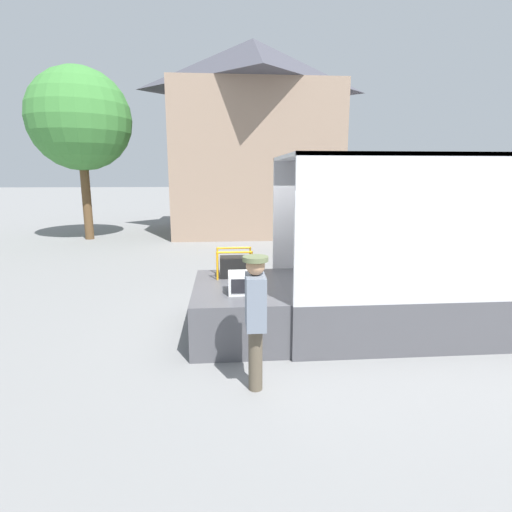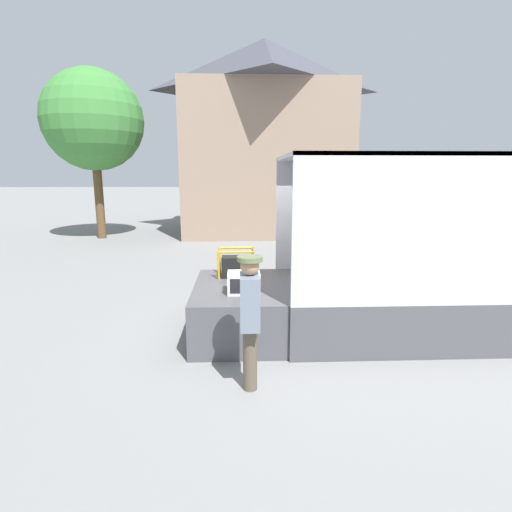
# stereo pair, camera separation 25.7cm
# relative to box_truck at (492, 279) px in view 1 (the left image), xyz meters

# --- Properties ---
(ground_plane) EXTENTS (160.00, 160.00, 0.00)m
(ground_plane) POSITION_rel_box_truck_xyz_m (-3.85, -0.00, -0.87)
(ground_plane) COLOR gray
(box_truck) EXTENTS (6.76, 2.44, 3.03)m
(box_truck) POSITION_rel_box_truck_xyz_m (0.00, 0.00, 0.00)
(box_truck) COLOR silver
(box_truck) RESTS_ON ground
(tailgate_deck) EXTENTS (1.51, 2.32, 0.85)m
(tailgate_deck) POSITION_rel_box_truck_xyz_m (-4.60, -0.00, -0.44)
(tailgate_deck) COLOR #4C4C51
(tailgate_deck) RESTS_ON ground
(microwave) EXTENTS (0.52, 0.41, 0.33)m
(microwave) POSITION_rel_box_truck_xyz_m (-4.51, -0.45, 0.15)
(microwave) COLOR white
(microwave) RESTS_ON tailgate_deck
(portable_generator) EXTENTS (0.66, 0.46, 0.52)m
(portable_generator) POSITION_rel_box_truck_xyz_m (-4.62, 0.60, 0.18)
(portable_generator) COLOR black
(portable_generator) RESTS_ON tailgate_deck
(worker_person) EXTENTS (0.31, 0.44, 1.75)m
(worker_person) POSITION_rel_box_truck_xyz_m (-4.45, -1.92, 0.21)
(worker_person) COLOR brown
(worker_person) RESTS_ON ground
(house_backdrop) EXTENTS (7.50, 6.85, 8.69)m
(house_backdrop) POSITION_rel_box_truck_xyz_m (-3.39, 12.84, 3.57)
(house_backdrop) COLOR gray
(house_backdrop) RESTS_ON ground
(street_tree) EXTENTS (4.05, 4.05, 6.90)m
(street_tree) POSITION_rel_box_truck_xyz_m (-10.53, 10.72, 3.99)
(street_tree) COLOR brown
(street_tree) RESTS_ON ground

